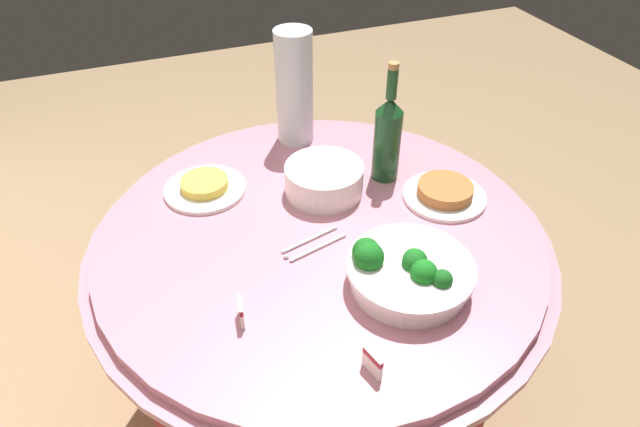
# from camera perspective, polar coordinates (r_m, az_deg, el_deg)

# --- Properties ---
(ground_plane) EXTENTS (6.00, 6.00, 0.00)m
(ground_plane) POSITION_cam_1_polar(r_m,az_deg,el_deg) (1.95, 0.00, -18.44)
(ground_plane) COLOR #9E7F5B
(buffet_table) EXTENTS (1.16, 1.16, 0.74)m
(buffet_table) POSITION_cam_1_polar(r_m,az_deg,el_deg) (1.64, 0.00, -11.34)
(buffet_table) COLOR maroon
(buffet_table) RESTS_ON ground_plane
(broccoli_bowl) EXTENTS (0.28, 0.28, 0.11)m
(broccoli_bowl) POSITION_cam_1_polar(r_m,az_deg,el_deg) (1.23, 8.87, -5.90)
(broccoli_bowl) COLOR white
(broccoli_bowl) RESTS_ON buffet_table
(plate_stack) EXTENTS (0.21, 0.21, 0.08)m
(plate_stack) POSITION_cam_1_polar(r_m,az_deg,el_deg) (1.48, 0.41, 3.53)
(plate_stack) COLOR white
(plate_stack) RESTS_ON buffet_table
(wine_bottle) EXTENTS (0.07, 0.07, 0.34)m
(wine_bottle) POSITION_cam_1_polar(r_m,az_deg,el_deg) (1.51, 6.93, 7.86)
(wine_bottle) COLOR #16451E
(wine_bottle) RESTS_ON buffet_table
(decorative_fruit_vase) EXTENTS (0.11, 0.11, 0.34)m
(decorative_fruit_vase) POSITION_cam_1_polar(r_m,az_deg,el_deg) (1.66, -2.64, 12.48)
(decorative_fruit_vase) COLOR silver
(decorative_fruit_vase) RESTS_ON buffet_table
(serving_tongs) EXTENTS (0.08, 0.17, 0.01)m
(serving_tongs) POSITION_cam_1_polar(r_m,az_deg,el_deg) (1.34, -0.87, -3.21)
(serving_tongs) COLOR silver
(serving_tongs) RESTS_ON buffet_table
(food_plate_peanuts) EXTENTS (0.22, 0.22, 0.04)m
(food_plate_peanuts) POSITION_cam_1_polar(r_m,az_deg,el_deg) (1.51, 12.71, 2.02)
(food_plate_peanuts) COLOR white
(food_plate_peanuts) RESTS_ON buffet_table
(food_plate_fried_egg) EXTENTS (0.22, 0.22, 0.04)m
(food_plate_fried_egg) POSITION_cam_1_polar(r_m,az_deg,el_deg) (1.53, -11.71, 2.69)
(food_plate_fried_egg) COLOR white
(food_plate_fried_egg) RESTS_ON buffet_table
(label_placard_front) EXTENTS (0.05, 0.02, 0.05)m
(label_placard_front) POSITION_cam_1_polar(r_m,az_deg,el_deg) (1.16, -8.14, -9.80)
(label_placard_front) COLOR white
(label_placard_front) RESTS_ON buffet_table
(label_placard_mid) EXTENTS (0.05, 0.02, 0.05)m
(label_placard_mid) POSITION_cam_1_polar(r_m,az_deg,el_deg) (1.08, 5.39, -14.92)
(label_placard_mid) COLOR white
(label_placard_mid) RESTS_ON buffet_table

